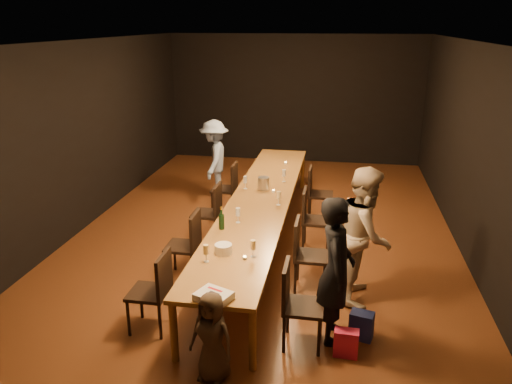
% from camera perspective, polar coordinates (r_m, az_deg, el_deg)
% --- Properties ---
extents(ground, '(10.00, 10.00, 0.00)m').
position_cam_1_polar(ground, '(7.76, 0.50, -5.98)').
color(ground, '#412310').
rests_on(ground, ground).
extents(room_shell, '(6.04, 10.04, 3.02)m').
position_cam_1_polar(room_shell, '(7.14, 0.55, 9.31)').
color(room_shell, black).
rests_on(room_shell, ground).
extents(table, '(0.90, 6.00, 0.75)m').
position_cam_1_polar(table, '(7.49, 0.51, -1.11)').
color(table, brown).
rests_on(table, ground).
extents(chair_right_0, '(0.42, 0.42, 0.93)m').
position_cam_1_polar(chair_right_0, '(5.35, 5.45, -12.80)').
color(chair_right_0, black).
rests_on(chair_right_0, ground).
extents(chair_right_1, '(0.42, 0.42, 0.93)m').
position_cam_1_polar(chair_right_1, '(6.40, 6.33, -7.19)').
color(chair_right_1, black).
rests_on(chair_right_1, ground).
extents(chair_right_2, '(0.42, 0.42, 0.93)m').
position_cam_1_polar(chair_right_2, '(7.50, 6.94, -3.18)').
color(chair_right_2, black).
rests_on(chair_right_2, ground).
extents(chair_right_3, '(0.42, 0.42, 0.93)m').
position_cam_1_polar(chair_right_3, '(8.62, 7.39, -0.21)').
color(chair_right_3, black).
rests_on(chair_right_3, ground).
extents(chair_left_0, '(0.42, 0.42, 0.93)m').
position_cam_1_polar(chair_left_0, '(5.70, -12.16, -11.04)').
color(chair_left_0, black).
rests_on(chair_left_0, ground).
extents(chair_left_1, '(0.42, 0.42, 0.93)m').
position_cam_1_polar(chair_left_1, '(6.70, -8.42, -6.06)').
color(chair_left_1, black).
rests_on(chair_left_1, ground).
extents(chair_left_2, '(0.42, 0.42, 0.93)m').
position_cam_1_polar(chair_left_2, '(7.75, -5.71, -2.38)').
color(chair_left_2, black).
rests_on(chair_left_2, ground).
extents(chair_left_3, '(0.42, 0.42, 0.93)m').
position_cam_1_polar(chair_left_3, '(8.84, -3.67, 0.41)').
color(chair_left_3, black).
rests_on(chair_left_3, ground).
extents(woman_birthday, '(0.40, 0.60, 1.62)m').
position_cam_1_polar(woman_birthday, '(5.34, 9.12, -8.81)').
color(woman_birthday, black).
rests_on(woman_birthday, ground).
extents(woman_tan, '(0.71, 0.87, 1.68)m').
position_cam_1_polar(woman_tan, '(6.17, 12.36, -4.74)').
color(woman_tan, beige).
rests_on(woman_tan, ground).
extents(man_blue, '(0.65, 1.02, 1.50)m').
position_cam_1_polar(man_blue, '(9.68, -4.78, 3.81)').
color(man_blue, '#87A2D1').
rests_on(man_blue, ground).
extents(child, '(0.51, 0.40, 0.91)m').
position_cam_1_polar(child, '(4.91, -5.06, -16.20)').
color(child, '#403124').
rests_on(child, ground).
extents(gift_bag_red, '(0.26, 0.15, 0.30)m').
position_cam_1_polar(gift_bag_red, '(5.42, 10.25, -16.63)').
color(gift_bag_red, '#E32252').
rests_on(gift_bag_red, ground).
extents(gift_bag_blue, '(0.28, 0.22, 0.31)m').
position_cam_1_polar(gift_bag_blue, '(5.70, 11.95, -14.69)').
color(gift_bag_blue, '#2538A2').
rests_on(gift_bag_blue, ground).
extents(birthday_cake, '(0.40, 0.36, 0.08)m').
position_cam_1_polar(birthday_cake, '(4.88, -4.87, -11.78)').
color(birthday_cake, white).
rests_on(birthday_cake, table).
extents(plate_stack, '(0.24, 0.24, 0.11)m').
position_cam_1_polar(plate_stack, '(5.75, -3.75, -6.51)').
color(plate_stack, white).
rests_on(plate_stack, table).
extents(champagne_bottle, '(0.08, 0.08, 0.30)m').
position_cam_1_polar(champagne_bottle, '(6.37, -3.97, -2.98)').
color(champagne_bottle, black).
rests_on(champagne_bottle, table).
extents(ice_bucket, '(0.20, 0.20, 0.20)m').
position_cam_1_polar(ice_bucket, '(7.86, 0.87, 1.00)').
color(ice_bucket, '#ACACB1').
rests_on(ice_bucket, table).
extents(wineglass_0, '(0.06, 0.06, 0.21)m').
position_cam_1_polar(wineglass_0, '(5.55, -5.73, -7.00)').
color(wineglass_0, beige).
rests_on(wineglass_0, table).
extents(wineglass_1, '(0.06, 0.06, 0.21)m').
position_cam_1_polar(wineglass_1, '(5.64, -0.34, -6.48)').
color(wineglass_1, beige).
rests_on(wineglass_1, table).
extents(wineglass_2, '(0.06, 0.06, 0.21)m').
position_cam_1_polar(wineglass_2, '(6.57, -2.07, -2.67)').
color(wineglass_2, silver).
rests_on(wineglass_2, table).
extents(wineglass_3, '(0.06, 0.06, 0.21)m').
position_cam_1_polar(wineglass_3, '(7.19, 2.60, -0.72)').
color(wineglass_3, beige).
rests_on(wineglass_3, table).
extents(wineglass_4, '(0.06, 0.06, 0.21)m').
position_cam_1_polar(wineglass_4, '(7.89, -1.24, 1.09)').
color(wineglass_4, silver).
rests_on(wineglass_4, table).
extents(wineglass_5, '(0.06, 0.06, 0.21)m').
position_cam_1_polar(wineglass_5, '(8.25, 3.21, 1.87)').
color(wineglass_5, silver).
rests_on(wineglass_5, table).
extents(tealight_near, '(0.05, 0.05, 0.03)m').
position_cam_1_polar(tealight_near, '(5.63, -1.30, -7.54)').
color(tealight_near, '#B2B7B2').
rests_on(tealight_near, table).
extents(tealight_mid, '(0.05, 0.05, 0.03)m').
position_cam_1_polar(tealight_mid, '(7.76, 2.01, 0.10)').
color(tealight_mid, '#B2B7B2').
rests_on(tealight_mid, table).
extents(tealight_far, '(0.05, 0.05, 0.03)m').
position_cam_1_polar(tealight_far, '(9.32, 3.40, 3.32)').
color(tealight_far, '#B2B7B2').
rests_on(tealight_far, table).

